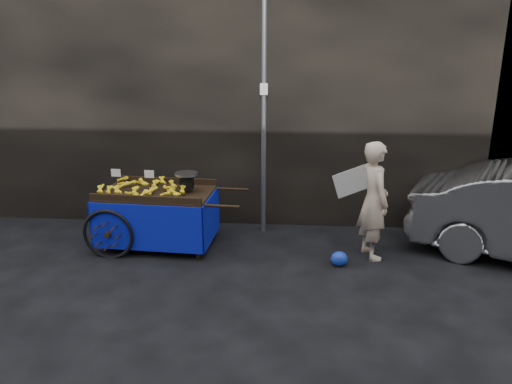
{
  "coord_description": "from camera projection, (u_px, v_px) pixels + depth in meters",
  "views": [
    {
      "loc": [
        0.75,
        -6.68,
        3.19
      ],
      "look_at": [
        0.23,
        0.5,
        0.94
      ],
      "focal_mm": 35.0,
      "sensor_mm": 36.0,
      "label": 1
    }
  ],
  "objects": [
    {
      "name": "plastic_bag",
      "position": [
        339.0,
        259.0,
        7.22
      ],
      "size": [
        0.25,
        0.2,
        0.22
      ],
      "primitive_type": "ellipsoid",
      "color": "#1835B5",
      "rests_on": "ground"
    },
    {
      "name": "building_wall",
      "position": [
        273.0,
        76.0,
        9.07
      ],
      "size": [
        13.5,
        2.0,
        5.0
      ],
      "color": "black",
      "rests_on": "ground"
    },
    {
      "name": "street_pole",
      "position": [
        264.0,
        114.0,
        7.98
      ],
      "size": [
        0.12,
        0.1,
        4.0
      ],
      "color": "slate",
      "rests_on": "ground"
    },
    {
      "name": "ground",
      "position": [
        238.0,
        262.0,
        7.36
      ],
      "size": [
        80.0,
        80.0,
        0.0
      ],
      "primitive_type": "plane",
      "color": "black",
      "rests_on": "ground"
    },
    {
      "name": "vendor",
      "position": [
        373.0,
        200.0,
        7.32
      ],
      "size": [
        0.94,
        0.74,
        1.77
      ],
      "rotation": [
        0.0,
        0.0,
        1.88
      ],
      "color": "beige",
      "rests_on": "ground"
    },
    {
      "name": "banana_cart",
      "position": [
        153.0,
        197.0,
        7.77
      ],
      "size": [
        2.43,
        1.28,
        1.29
      ],
      "rotation": [
        0.0,
        0.0,
        -0.07
      ],
      "color": "black",
      "rests_on": "ground"
    }
  ]
}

